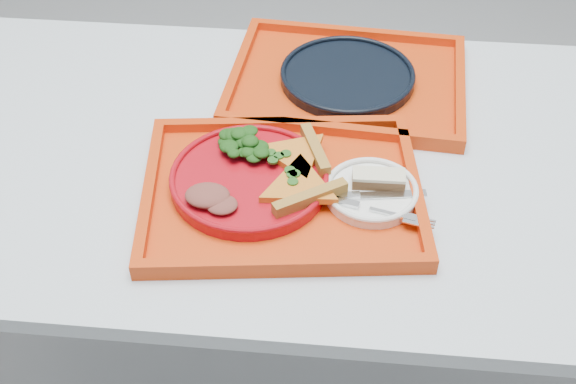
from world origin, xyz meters
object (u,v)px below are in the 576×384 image
object	(u,v)px
navy_plate	(347,77)
tray_main	(282,193)
tray_far	(347,83)
dinner_plate	(249,180)
dessert_bar	(379,179)

from	to	relation	value
navy_plate	tray_main	bearing A→B (deg)	-106.37
tray_far	dinner_plate	bearing A→B (deg)	-111.48
tray_far	dinner_plate	size ratio (longest dim) A/B	1.73
navy_plate	tray_far	bearing A→B (deg)	180.00
navy_plate	dessert_bar	distance (m)	0.32
tray_main	tray_far	world-z (taller)	same
tray_far	dessert_bar	size ratio (longest dim) A/B	5.28
tray_far	dinner_plate	xyz separation A→B (m)	(-0.15, -0.31, 0.02)
tray_far	navy_plate	world-z (taller)	navy_plate
dinner_plate	dessert_bar	size ratio (longest dim) A/B	3.05
dessert_bar	tray_far	bearing A→B (deg)	99.83
dessert_bar	navy_plate	bearing A→B (deg)	99.83
dinner_plate	navy_plate	bearing A→B (deg)	64.44
tray_main	dessert_bar	xyz separation A→B (m)	(0.16, 0.02, 0.03)
tray_main	dinner_plate	distance (m)	0.06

